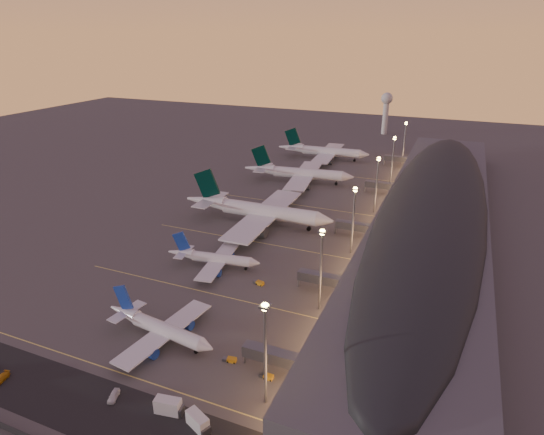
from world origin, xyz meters
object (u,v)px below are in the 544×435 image
at_px(baggage_tug_b, 267,376).
at_px(airliner_narrow_north, 213,258).
at_px(baggage_tug_c, 259,283).
at_px(catering_truck_b, 169,406).
at_px(airliner_wide_near, 257,210).
at_px(baggage_tug_a, 230,360).
at_px(airliner_narrow_south, 159,328).
at_px(catering_truck_a, 199,422).
at_px(service_van_c, 114,396).
at_px(airliner_wide_far, 323,151).
at_px(airliner_wide_mid, 298,173).
at_px(service_van_b, 1,379).
at_px(radar_tower, 386,106).

bearing_deg(baggage_tug_b, airliner_narrow_north, 133.27).
distance_m(baggage_tug_c, catering_truck_b, 56.94).
bearing_deg(airliner_wide_near, baggage_tug_a, -70.60).
distance_m(airliner_narrow_south, catering_truck_a, 33.63).
xyz_separation_m(airliner_narrow_south, baggage_tug_c, (13.02, 36.00, -2.81)).
distance_m(airliner_wide_near, service_van_c, 106.05).
bearing_deg(baggage_tug_c, airliner_wide_far, 112.54).
bearing_deg(baggage_tug_a, catering_truck_b, -111.54).
xyz_separation_m(airliner_wide_mid, baggage_tug_b, (44.59, -146.90, -4.53)).
bearing_deg(airliner_narrow_north, airliner_wide_mid, 84.47).
bearing_deg(airliner_wide_near, catering_truck_a, -72.58).
relative_size(baggage_tug_c, service_van_b, 0.86).
bearing_deg(radar_tower, airliner_narrow_south, -91.86).
distance_m(airliner_wide_near, baggage_tug_b, 95.69).
bearing_deg(airliner_wide_mid, baggage_tug_b, -80.37).
xyz_separation_m(airliner_narrow_south, airliner_wide_far, (-13.58, 196.48, 1.58)).
xyz_separation_m(airliner_wide_mid, service_van_c, (15.33, -166.14, -4.26)).
bearing_deg(radar_tower, airliner_wide_far, -103.81).
distance_m(airliner_wide_near, catering_truck_a, 110.56).
relative_size(catering_truck_a, catering_truck_b, 0.98).
distance_m(catering_truck_a, service_van_b, 50.80).
relative_size(baggage_tug_a, service_van_b, 0.78).
distance_m(airliner_wide_mid, baggage_tug_c, 110.88).
bearing_deg(baggage_tug_b, catering_truck_b, -128.99).
relative_size(baggage_tug_a, catering_truck_b, 0.56).
height_order(airliner_narrow_north, airliner_wide_far, airliner_wide_far).
distance_m(baggage_tug_a, baggage_tug_c, 38.05).
height_order(baggage_tug_b, catering_truck_b, catering_truck_b).
bearing_deg(radar_tower, catering_truck_b, -88.53).
height_order(radar_tower, baggage_tug_c, radar_tower).
height_order(radar_tower, service_van_c, radar_tower).
height_order(baggage_tug_b, baggage_tug_c, baggage_tug_c).
xyz_separation_m(airliner_narrow_north, airliner_wide_mid, (-5.26, 102.75, 1.86)).
distance_m(baggage_tug_c, service_van_c, 59.00).
bearing_deg(airliner_narrow_south, airliner_wide_far, 101.56).
xyz_separation_m(baggage_tug_b, catering_truck_b, (-15.24, -17.80, 1.17)).
distance_m(airliner_wide_far, radar_tower, 97.77).
bearing_deg(airliner_wide_mid, airliner_wide_far, 84.52).
distance_m(baggage_tug_c, catering_truck_a, 59.29).
bearing_deg(airliner_wide_mid, baggage_tug_c, -84.23).
bearing_deg(airliner_wide_near, catering_truck_b, -76.45).
bearing_deg(baggage_tug_a, airliner_wide_near, 101.16).
distance_m(airliner_narrow_north, baggage_tug_c, 20.55).
relative_size(catering_truck_a, service_van_b, 1.37).
xyz_separation_m(airliner_wide_far, baggage_tug_a, (35.37, -197.51, -4.43)).
distance_m(airliner_wide_mid, baggage_tug_b, 153.59).
relative_size(catering_truck_a, service_van_c, 1.46).
relative_size(baggage_tug_b, service_van_c, 0.80).
bearing_deg(airliner_narrow_south, baggage_tug_a, 4.90).
bearing_deg(baggage_tug_c, baggage_tug_a, -63.54).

